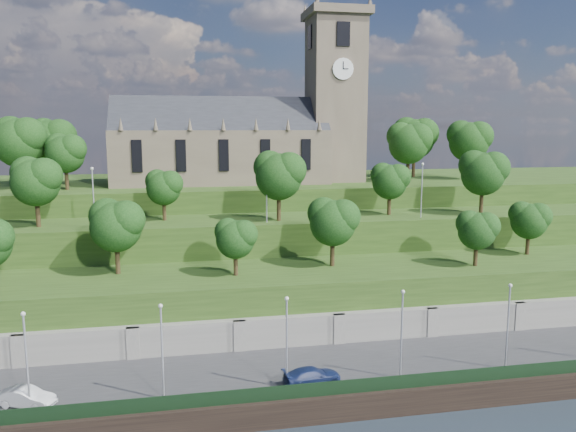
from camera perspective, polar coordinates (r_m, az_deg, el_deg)
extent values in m
plane|color=black|center=(48.00, 2.97, -20.31)|extent=(320.00, 320.00, 0.00)
cube|color=#2D2D30|center=(52.73, 1.35, -16.23)|extent=(160.00, 12.00, 2.00)
cube|color=black|center=(47.43, 2.99, -19.18)|extent=(160.00, 0.50, 2.20)
cube|color=black|center=(47.30, 2.81, -17.21)|extent=(160.00, 0.10, 1.20)
cube|color=slate|center=(57.53, 0.06, -12.37)|extent=(160.00, 2.00, 5.00)
cube|color=slate|center=(57.81, -25.62, -13.20)|extent=(1.20, 0.60, 5.00)
cube|color=slate|center=(56.09, -15.42, -13.30)|extent=(1.20, 0.60, 5.00)
cube|color=slate|center=(56.12, -4.93, -12.98)|extent=(1.20, 0.60, 5.00)
cube|color=slate|center=(57.91, 5.19, -12.27)|extent=(1.20, 0.60, 5.00)
cube|color=slate|center=(61.30, 14.39, -11.30)|extent=(1.20, 0.60, 5.00)
cube|color=slate|center=(66.04, 22.39, -10.21)|extent=(1.20, 0.60, 5.00)
cube|color=#254015|center=(62.58, -1.00, -9.12)|extent=(160.00, 12.00, 8.00)
cube|color=#254015|center=(72.47, -2.50, -4.94)|extent=(160.00, 10.00, 12.00)
cube|color=#254015|center=(92.54, -4.42, -0.93)|extent=(160.00, 32.00, 15.00)
cube|color=brown|center=(86.91, -6.84, 6.02)|extent=(32.00, 12.00, 8.00)
cube|color=#212329|center=(86.79, -6.89, 8.66)|extent=(32.00, 10.18, 10.18)
cone|color=brown|center=(80.95, -16.65, 8.96)|extent=(0.70, 0.70, 1.80)
cone|color=brown|center=(80.63, -13.31, 9.09)|extent=(0.70, 0.70, 1.80)
cone|color=brown|center=(80.58, -9.95, 9.20)|extent=(0.70, 0.70, 1.80)
cone|color=brown|center=(80.81, -6.60, 9.27)|extent=(0.70, 0.70, 1.80)
cone|color=brown|center=(81.30, -3.27, 9.32)|extent=(0.70, 0.70, 1.80)
cone|color=brown|center=(82.05, 0.00, 9.33)|extent=(0.70, 0.70, 1.80)
cone|color=brown|center=(83.06, 3.21, 9.31)|extent=(0.70, 0.70, 1.80)
cube|color=black|center=(80.80, -15.10, 5.90)|extent=(1.40, 0.25, 4.50)
cube|color=black|center=(80.59, -10.82, 6.04)|extent=(1.40, 0.25, 4.50)
cube|color=black|center=(80.83, -6.54, 6.15)|extent=(1.40, 0.25, 4.50)
cube|color=black|center=(81.51, -2.30, 6.23)|extent=(1.40, 0.25, 4.50)
cube|color=black|center=(82.62, 1.84, 6.27)|extent=(1.40, 0.25, 4.50)
cube|color=brown|center=(89.97, 4.80, 11.57)|extent=(8.00, 8.00, 25.00)
cube|color=brown|center=(91.49, 4.92, 19.79)|extent=(9.20, 9.20, 1.20)
cone|color=brown|center=(94.57, 1.74, 20.21)|extent=(0.80, 0.80, 1.60)
cone|color=brown|center=(89.14, 8.32, 20.81)|extent=(0.80, 0.80, 1.60)
cone|color=brown|center=(96.59, 6.67, 19.92)|extent=(0.80, 0.80, 1.60)
cube|color=black|center=(87.01, 5.65, 17.93)|extent=(2.00, 0.25, 3.50)
cube|color=black|center=(94.78, 4.18, 17.22)|extent=(2.00, 0.25, 3.50)
cube|color=black|center=(89.89, 2.26, 17.68)|extent=(0.25, 2.00, 3.50)
cube|color=black|center=(92.06, 7.45, 17.41)|extent=(0.25, 2.00, 3.50)
cylinder|color=white|center=(86.34, 5.60, 14.66)|extent=(3.20, 0.30, 3.20)
cylinder|color=white|center=(91.47, 7.40, 14.31)|extent=(0.30, 3.20, 3.20)
cube|color=black|center=(86.22, 5.64, 15.00)|extent=(0.12, 0.05, 1.10)
cube|color=black|center=(86.28, 5.90, 14.66)|extent=(0.80, 0.05, 0.12)
cylinder|color=black|center=(62.49, -16.94, -4.08)|extent=(0.51, 0.51, 3.48)
sphere|color=black|center=(61.84, -17.08, -1.04)|extent=(5.41, 5.41, 5.41)
sphere|color=black|center=(61.06, -16.16, -0.35)|extent=(4.06, 4.06, 4.06)
sphere|color=black|center=(62.44, -17.93, 0.02)|extent=(3.79, 3.79, 3.79)
cylinder|color=black|center=(59.55, -5.34, -4.79)|extent=(0.48, 0.48, 2.62)
sphere|color=black|center=(59.00, -5.37, -2.40)|extent=(4.07, 4.07, 4.07)
sphere|color=black|center=(58.56, -4.55, -1.87)|extent=(3.06, 3.06, 3.06)
sphere|color=black|center=(59.28, -6.12, -1.55)|extent=(2.85, 2.85, 2.85)
cylinder|color=black|center=(63.36, 4.53, -3.60)|extent=(0.51, 0.51, 3.34)
sphere|color=black|center=(62.74, 4.56, -0.72)|extent=(5.19, 5.19, 5.19)
sphere|color=black|center=(62.40, 5.62, -0.06)|extent=(3.89, 3.89, 3.89)
sphere|color=black|center=(62.96, 3.62, 0.28)|extent=(3.64, 3.64, 3.64)
cylinder|color=black|center=(66.74, 18.53, -3.68)|extent=(0.48, 0.48, 2.70)
sphere|color=black|center=(66.23, 18.64, -1.47)|extent=(4.21, 4.21, 4.21)
sphere|color=black|center=(66.19, 19.48, -0.96)|extent=(3.16, 3.16, 3.16)
sphere|color=black|center=(66.19, 17.90, -0.70)|extent=(2.95, 2.95, 2.95)
cylinder|color=black|center=(74.84, 23.17, -2.55)|extent=(0.49, 0.49, 2.82)
sphere|color=black|center=(74.37, 23.30, -0.49)|extent=(4.38, 4.38, 4.38)
sphere|color=black|center=(74.42, 24.08, -0.03)|extent=(3.29, 3.29, 3.29)
sphere|color=black|center=(74.27, 22.62, 0.22)|extent=(3.07, 3.07, 3.07)
cylinder|color=black|center=(71.17, -24.08, 0.39)|extent=(0.52, 0.52, 3.53)
sphere|color=black|center=(70.78, -24.26, 3.11)|extent=(5.49, 5.49, 5.49)
sphere|color=black|center=(69.93, -23.53, 3.78)|extent=(4.11, 4.11, 4.11)
sphere|color=black|center=(71.58, -24.94, 4.01)|extent=(3.84, 3.84, 3.84)
cylinder|color=black|center=(71.33, -12.46, 0.66)|extent=(0.48, 0.48, 2.73)
sphere|color=black|center=(71.00, -12.53, 2.76)|extent=(4.24, 4.24, 4.24)
sphere|color=black|center=(70.49, -11.87, 3.26)|extent=(3.18, 3.18, 3.18)
sphere|color=black|center=(71.47, -13.14, 3.47)|extent=(2.97, 2.97, 2.97)
cylinder|color=black|center=(69.28, -0.94, 1.05)|extent=(0.53, 0.53, 3.72)
sphere|color=black|center=(68.87, -0.95, 4.01)|extent=(5.79, 5.79, 5.79)
sphere|color=black|center=(68.44, 0.09, 4.71)|extent=(4.35, 4.35, 4.35)
sphere|color=black|center=(69.32, -1.88, 5.00)|extent=(4.06, 4.06, 4.06)
cylinder|color=black|center=(75.31, 10.24, 1.25)|extent=(0.49, 0.49, 2.95)
sphere|color=black|center=(74.98, 10.30, 3.42)|extent=(4.60, 4.60, 4.60)
sphere|color=black|center=(74.83, 11.10, 3.91)|extent=(3.45, 3.45, 3.45)
sphere|color=black|center=(75.15, 9.59, 4.15)|extent=(3.22, 3.22, 3.22)
cylinder|color=black|center=(78.70, 19.05, 1.49)|extent=(0.52, 0.52, 3.66)
sphere|color=black|center=(78.35, 19.19, 4.05)|extent=(5.69, 5.69, 5.69)
sphere|color=black|center=(78.37, 20.15, 4.63)|extent=(4.26, 4.26, 4.26)
sphere|color=black|center=(78.39, 18.34, 4.93)|extent=(3.98, 3.98, 3.98)
cylinder|color=black|center=(85.55, -25.44, 3.91)|extent=(0.55, 0.55, 4.29)
sphere|color=black|center=(85.34, -25.63, 6.69)|extent=(6.68, 6.68, 6.68)
sphere|color=black|center=(84.34, -24.91, 7.40)|extent=(5.01, 5.01, 5.01)
sphere|color=black|center=(86.42, -26.31, 7.55)|extent=(4.67, 4.67, 4.67)
cylinder|color=black|center=(90.71, -22.71, 4.31)|extent=(0.55, 0.55, 4.22)
sphere|color=black|center=(90.51, -22.87, 6.89)|extent=(6.57, 6.57, 6.57)
sphere|color=black|center=(89.59, -22.17, 7.54)|extent=(4.93, 4.93, 4.93)
sphere|color=black|center=(91.53, -23.53, 7.69)|extent=(4.60, 4.60, 4.60)
cylinder|color=black|center=(82.28, -21.57, 3.64)|extent=(0.51, 0.51, 3.30)
sphere|color=black|center=(82.08, -21.70, 5.85)|extent=(5.13, 5.13, 5.13)
sphere|color=black|center=(81.36, -21.08, 6.41)|extent=(3.85, 3.85, 3.85)
sphere|color=black|center=(82.84, -22.27, 6.56)|extent=(3.59, 3.59, 3.59)
cylinder|color=black|center=(89.92, 12.07, 4.70)|extent=(0.54, 0.54, 3.97)
sphere|color=black|center=(89.72, 12.15, 7.14)|extent=(6.18, 6.18, 6.18)
sphere|color=black|center=(89.62, 13.06, 7.70)|extent=(4.64, 4.64, 4.64)
sphere|color=black|center=(89.99, 11.35, 7.96)|extent=(4.33, 4.33, 4.33)
cylinder|color=black|center=(98.98, 12.64, 5.18)|extent=(0.55, 0.55, 4.37)
sphere|color=black|center=(98.80, 12.73, 7.62)|extent=(6.80, 6.80, 6.80)
sphere|color=black|center=(98.71, 13.64, 8.18)|extent=(5.10, 5.10, 5.10)
sphere|color=black|center=(99.09, 11.92, 8.44)|extent=(4.76, 4.76, 4.76)
cylinder|color=black|center=(96.60, 17.79, 4.80)|extent=(0.54, 0.54, 4.12)
sphere|color=black|center=(96.41, 17.90, 7.16)|extent=(6.41, 6.41, 6.41)
sphere|color=black|center=(96.46, 18.79, 7.69)|extent=(4.81, 4.81, 4.81)
sphere|color=black|center=(96.56, 17.12, 7.96)|extent=(4.49, 4.49, 4.49)
cylinder|color=#B2B2B7|center=(48.05, -25.00, -13.46)|extent=(0.16, 0.16, 7.63)
sphere|color=silver|center=(46.74, -25.32, -8.99)|extent=(0.36, 0.36, 0.36)
cylinder|color=#B2B2B7|center=(46.61, -12.65, -13.51)|extent=(0.16, 0.16, 7.63)
sphere|color=silver|center=(45.26, -12.83, -8.90)|extent=(0.36, 0.36, 0.36)
cylinder|color=#B2B2B7|center=(47.29, -0.13, -12.94)|extent=(0.16, 0.16, 7.63)
sphere|color=silver|center=(45.96, -0.13, -8.39)|extent=(0.36, 0.36, 0.36)
cylinder|color=#B2B2B7|center=(50.00, 11.45, -11.88)|extent=(0.16, 0.16, 7.63)
sphere|color=silver|center=(48.74, 11.60, -7.55)|extent=(0.36, 0.36, 0.36)
cylinder|color=#B2B2B7|center=(54.44, 21.41, -10.58)|extent=(0.16, 0.16, 7.63)
sphere|color=silver|center=(53.29, 21.65, -6.58)|extent=(0.36, 0.36, 0.36)
cylinder|color=#B2B2B7|center=(67.78, -19.15, 1.64)|extent=(0.16, 0.16, 6.71)
sphere|color=silver|center=(67.45, -19.30, 4.57)|extent=(0.36, 0.36, 0.36)
cylinder|color=#B2B2B7|center=(67.84, -2.19, 2.14)|extent=(0.16, 0.16, 6.71)
sphere|color=silver|center=(67.51, -2.21, 5.07)|extent=(0.36, 0.36, 0.36)
cylinder|color=#B2B2B7|center=(73.55, 13.42, 2.44)|extent=(0.16, 0.16, 6.71)
sphere|color=silver|center=(73.25, 13.52, 5.14)|extent=(0.36, 0.36, 0.36)
imported|color=#B1B2B6|center=(50.11, -25.05, -16.36)|extent=(4.72, 3.13, 1.47)
imported|color=#16224F|center=(49.25, 2.46, -15.93)|extent=(5.24, 2.73, 1.45)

